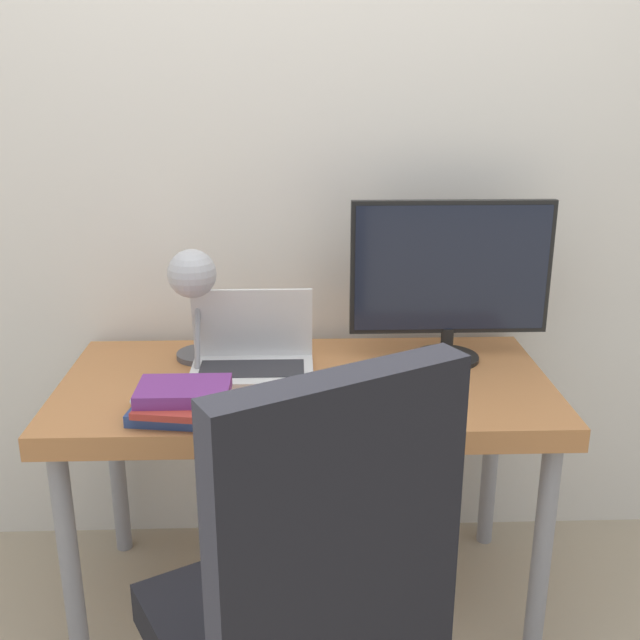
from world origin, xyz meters
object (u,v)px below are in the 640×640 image
laptop (252,355)px  desk_lamp (194,287)px  game_controller (158,400)px  book_stack (179,400)px  monitor (451,275)px  office_chair (306,606)px

laptop → desk_lamp: (-0.15, 0.00, 0.20)m
laptop → desk_lamp: bearing=179.2°
game_controller → desk_lamp: bearing=72.9°
book_stack → desk_lamp: bearing=87.7°
laptop → monitor: bearing=7.5°
monitor → desk_lamp: monitor is taller
book_stack → game_controller: (-0.06, 0.04, -0.02)m
laptop → game_controller: laptop is taller
laptop → desk_lamp: 0.25m
book_stack → game_controller: 0.08m
desk_lamp → office_chair: size_ratio=0.33×
desk_lamp → game_controller: bearing=-107.1°
laptop → book_stack: bearing=-120.7°
office_chair → desk_lamp: bearing=109.2°
office_chair → book_stack: (-0.30, 0.54, 0.16)m
monitor → office_chair: 1.05m
office_chair → game_controller: (-0.36, 0.59, 0.14)m
laptop → desk_lamp: desk_lamp is taller
monitor → desk_lamp: bearing=-174.2°
monitor → game_controller: monitor is taller
monitor → game_controller: 0.87m
desk_lamp → game_controller: 0.33m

